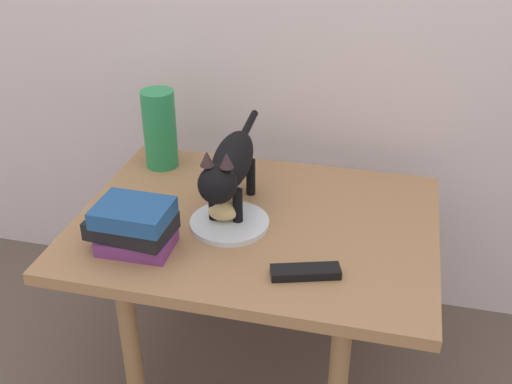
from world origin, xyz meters
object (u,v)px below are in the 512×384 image
Objects in this scene: side_table at (256,240)px; cat at (230,166)px; bread_roll at (225,210)px; green_vase at (160,129)px; book_stack at (133,226)px; plate at (230,223)px; tv_remote at (305,272)px.

cat is at bearing 164.56° from side_table.
bread_roll is 0.36× the size of green_vase.
book_stack is at bearing -130.95° from cat.
book_stack is at bearing -77.26° from green_vase.
tv_remote is at bearing -36.02° from plate.
bread_roll is at bearing 160.01° from plate.
book_stack is (-0.17, -0.15, 0.02)m from bread_roll.
cat is 0.27m from book_stack.
green_vase is at bearing 102.74° from book_stack.
bread_roll is 0.38m from green_vase.
bread_roll is 0.28m from tv_remote.
plate is 0.14m from cat.
cat is at bearing 102.29° from plate.
green_vase reaches higher than plate.
tv_remote is at bearing -50.98° from side_table.
side_table is 10.99× the size of bread_roll.
cat reaches higher than book_stack.
book_stack is at bearing -139.64° from bread_roll.
green_vase reaches higher than tv_remote.
side_table is 4.51× the size of book_stack.
green_vase is at bearing 136.06° from plate.
cat is 2.46× the size of book_stack.
bread_roll is 0.17× the size of cat.
book_stack is 0.40m from tv_remote.
plate is at bearing 126.35° from tv_remote.
green_vase is at bearing 141.58° from cat.
side_table is 3.92× the size of green_vase.
cat is 0.34m from green_vase.
bread_roll is 0.53× the size of tv_remote.
cat reaches higher than tv_remote.
side_table is at bearing -15.44° from cat.
plate reaches higher than side_table.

